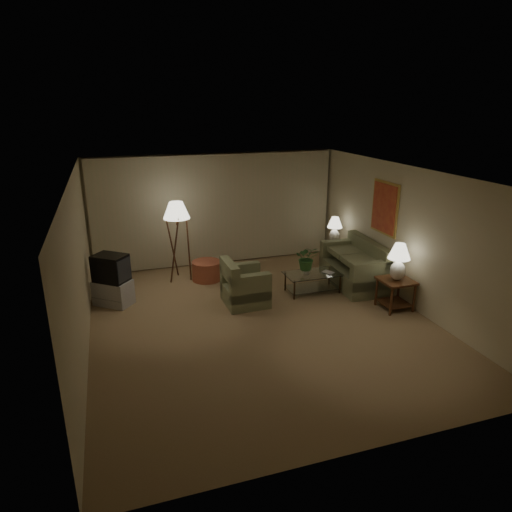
{
  "coord_description": "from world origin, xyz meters",
  "views": [
    {
      "loc": [
        -2.43,
        -7.18,
        3.84
      ],
      "look_at": [
        0.1,
        0.6,
        1.06
      ],
      "focal_mm": 32.0,
      "sensor_mm": 36.0,
      "label": 1
    }
  ],
  "objects": [
    {
      "name": "armchair",
      "position": [
        -0.05,
        0.85,
        0.36
      ],
      "size": [
        0.88,
        0.84,
        0.72
      ],
      "rotation": [
        0.0,
        0.0,
        1.59
      ],
      "color": "#7D805A",
      "rests_on": "ground"
    },
    {
      "name": "table_lamp_near",
      "position": [
        2.65,
        -0.28,
        1.03
      ],
      "size": [
        0.42,
        0.42,
        0.72
      ],
      "color": "white",
      "rests_on": "side_table_near"
    },
    {
      "name": "coffee_table",
      "position": [
        1.48,
        0.97,
        0.28
      ],
      "size": [
        1.18,
        0.64,
        0.41
      ],
      "color": "silver",
      "rests_on": "ground"
    },
    {
      "name": "tv_cabinet",
      "position": [
        -2.55,
        1.62,
        0.25
      ],
      "size": [
        1.14,
        1.14,
        0.5
      ],
      "primitive_type": "cube",
      "rotation": [
        0.0,
        0.0,
        -0.67
      ],
      "color": "#AFAFB2",
      "rests_on": "ground"
    },
    {
      "name": "side_table_far",
      "position": [
        2.65,
        2.32,
        0.4
      ],
      "size": [
        0.51,
        0.42,
        0.6
      ],
      "color": "#39200F",
      "rests_on": "ground"
    },
    {
      "name": "floor_lamp",
      "position": [
        -1.08,
        2.56,
        0.94
      ],
      "size": [
        0.58,
        0.58,
        1.79
      ],
      "color": "#39200F",
      "rests_on": "ground"
    },
    {
      "name": "crt_tv",
      "position": [
        -2.55,
        1.62,
        0.77
      ],
      "size": [
        1.05,
        1.05,
        0.53
      ],
      "primitive_type": "cube",
      "rotation": [
        0.0,
        0.0,
        -0.67
      ],
      "color": "black",
      "rests_on": "tv_cabinet"
    },
    {
      "name": "ground",
      "position": [
        0.0,
        0.0,
        0.0
      ],
      "size": [
        7.0,
        7.0,
        0.0
      ],
      "primitive_type": "plane",
      "color": "#937051",
      "rests_on": "ground"
    },
    {
      "name": "vase",
      "position": [
        1.33,
        0.97,
        0.49
      ],
      "size": [
        0.17,
        0.17,
        0.15
      ],
      "primitive_type": "imported",
      "rotation": [
        0.0,
        0.0,
        -0.17
      ],
      "color": "white",
      "rests_on": "coffee_table"
    },
    {
      "name": "room_shell",
      "position": [
        0.02,
        1.51,
        1.75
      ],
      "size": [
        6.04,
        7.02,
        2.72
      ],
      "color": "beige",
      "rests_on": "ground"
    },
    {
      "name": "book",
      "position": [
        1.73,
        0.87,
        0.42
      ],
      "size": [
        0.26,
        0.28,
        0.02
      ],
      "primitive_type": "imported",
      "rotation": [
        0.0,
        0.0,
        0.5
      ],
      "color": "olive",
      "rests_on": "coffee_table"
    },
    {
      "name": "flowers",
      "position": [
        1.33,
        0.97,
        0.83
      ],
      "size": [
        0.57,
        0.53,
        0.52
      ],
      "primitive_type": "imported",
      "rotation": [
        0.0,
        0.0,
        -0.32
      ],
      "color": "#30652D",
      "rests_on": "vase"
    },
    {
      "name": "ottoman",
      "position": [
        -0.51,
        2.34,
        0.22
      ],
      "size": [
        0.77,
        0.77,
        0.44
      ],
      "primitive_type": "cylinder",
      "rotation": [
        0.0,
        0.0,
        0.2
      ],
      "color": "#9F4936",
      "rests_on": "ground"
    },
    {
      "name": "sofa",
      "position": [
        2.5,
        1.07,
        0.39
      ],
      "size": [
        1.86,
        1.08,
        0.78
      ],
      "rotation": [
        0.0,
        0.0,
        -1.63
      ],
      "color": "#7D805A",
      "rests_on": "ground"
    },
    {
      "name": "table_lamp_far",
      "position": [
        2.65,
        2.32,
        0.97
      ],
      "size": [
        0.36,
        0.36,
        0.63
      ],
      "color": "white",
      "rests_on": "side_table_far"
    },
    {
      "name": "side_table_near",
      "position": [
        2.65,
        -0.28,
        0.42
      ],
      "size": [
        0.61,
        0.61,
        0.6
      ],
      "color": "#39200F",
      "rests_on": "ground"
    }
  ]
}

